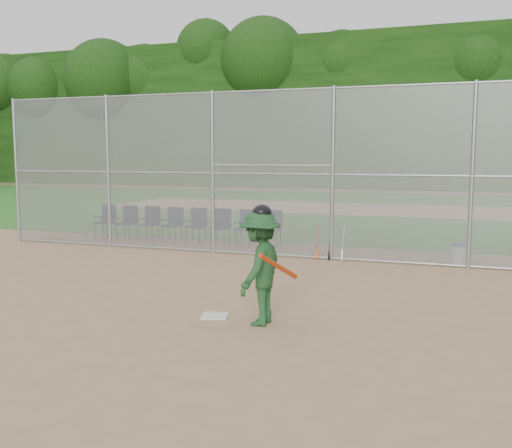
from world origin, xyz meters
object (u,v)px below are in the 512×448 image
(home_plate, at_px, (215,316))
(batter_at_plate, at_px, (260,267))
(water_cooler, at_px, (460,253))
(chair_0, at_px, (105,222))

(home_plate, relative_size, batter_at_plate, 0.22)
(water_cooler, height_order, chair_0, chair_0)
(water_cooler, bearing_deg, batter_at_plate, -115.22)
(batter_at_plate, xyz_separation_m, chair_0, (-7.16, 6.77, -0.37))
(batter_at_plate, relative_size, water_cooler, 3.88)
(home_plate, relative_size, water_cooler, 0.86)
(batter_at_plate, height_order, water_cooler, batter_at_plate)
(home_plate, bearing_deg, water_cooler, 58.32)
(home_plate, xyz_separation_m, chair_0, (-6.39, 6.63, 0.47))
(chair_0, bearing_deg, home_plate, -46.06)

